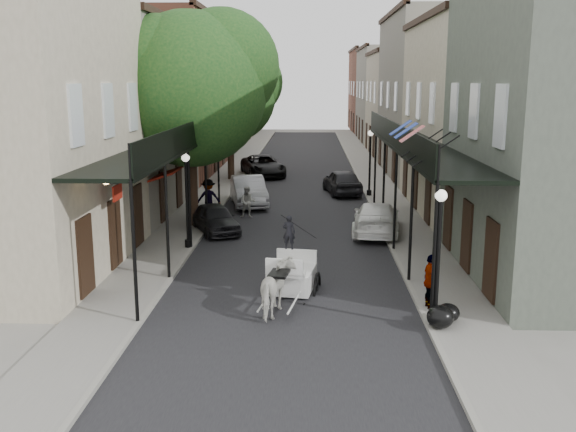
# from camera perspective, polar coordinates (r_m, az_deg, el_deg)

# --- Properties ---
(ground) EXTENTS (140.00, 140.00, 0.00)m
(ground) POSITION_cam_1_polar(r_m,az_deg,el_deg) (19.61, -0.19, -7.67)
(ground) COLOR gray
(ground) RESTS_ON ground
(road) EXTENTS (8.00, 90.00, 0.01)m
(road) POSITION_cam_1_polar(r_m,az_deg,el_deg) (39.02, 0.94, 2.25)
(road) COLOR black
(road) RESTS_ON ground
(sidewalk_left) EXTENTS (2.20, 90.00, 0.12)m
(sidewalk_left) POSITION_cam_1_polar(r_m,az_deg,el_deg) (39.42, -6.35, 2.36)
(sidewalk_left) COLOR gray
(sidewalk_left) RESTS_ON ground
(sidewalk_right) EXTENTS (2.20, 90.00, 0.12)m
(sidewalk_right) POSITION_cam_1_polar(r_m,az_deg,el_deg) (39.24, 8.27, 2.26)
(sidewalk_right) COLOR gray
(sidewalk_right) RESTS_ON ground
(building_row_left) EXTENTS (5.00, 80.00, 10.50)m
(building_row_left) POSITION_cam_1_polar(r_m,az_deg,el_deg) (49.36, -9.00, 10.27)
(building_row_left) COLOR beige
(building_row_left) RESTS_ON ground
(building_row_right) EXTENTS (5.00, 80.00, 10.50)m
(building_row_right) POSITION_cam_1_polar(r_m,az_deg,el_deg) (49.11, 11.44, 10.17)
(building_row_right) COLOR gray
(building_row_right) RESTS_ON ground
(gallery_left) EXTENTS (2.20, 18.05, 4.88)m
(gallery_left) POSITION_cam_1_polar(r_m,az_deg,el_deg) (26.15, -10.20, 6.21)
(gallery_left) COLOR black
(gallery_left) RESTS_ON sidewalk_left
(gallery_right) EXTENTS (2.20, 18.05, 4.88)m
(gallery_right) POSITION_cam_1_polar(r_m,az_deg,el_deg) (25.88, 11.13, 6.12)
(gallery_right) COLOR black
(gallery_right) RESTS_ON sidewalk_right
(tree_near) EXTENTS (7.31, 6.80, 9.63)m
(tree_near) POSITION_cam_1_polar(r_m,az_deg,el_deg) (29.05, -7.88, 11.66)
(tree_near) COLOR #382619
(tree_near) RESTS_ON sidewalk_left
(tree_far) EXTENTS (6.45, 6.00, 8.61)m
(tree_far) POSITION_cam_1_polar(r_m,az_deg,el_deg) (42.93, -4.70, 10.92)
(tree_far) COLOR #382619
(tree_far) RESTS_ON sidewalk_left
(lamppost_right_near) EXTENTS (0.32, 0.32, 3.71)m
(lamppost_right_near) POSITION_cam_1_polar(r_m,az_deg,el_deg) (17.40, 13.19, -3.48)
(lamppost_right_near) COLOR black
(lamppost_right_near) RESTS_ON sidewalk_right
(lamppost_left) EXTENTS (0.32, 0.32, 3.71)m
(lamppost_left) POSITION_cam_1_polar(r_m,az_deg,el_deg) (25.33, -8.97, 1.50)
(lamppost_left) COLOR black
(lamppost_left) RESTS_ON sidewalk_left
(lamppost_right_far) EXTENTS (0.32, 0.32, 3.71)m
(lamppost_right_far) POSITION_cam_1_polar(r_m,az_deg,el_deg) (36.89, 7.30, 4.80)
(lamppost_right_far) COLOR black
(lamppost_right_far) RESTS_ON sidewalk_right
(horse) EXTENTS (1.13, 1.96, 1.56)m
(horse) POSITION_cam_1_polar(r_m,az_deg,el_deg) (18.42, -0.87, -6.42)
(horse) COLOR silver
(horse) RESTS_ON ground
(carriage) EXTENTS (1.81, 2.48, 2.61)m
(carriage) POSITION_cam_1_polar(r_m,az_deg,el_deg) (20.63, 0.55, -3.71)
(carriage) COLOR black
(carriage) RESTS_ON ground
(pedestrian_walking) EXTENTS (0.79, 0.64, 1.54)m
(pedestrian_walking) POSITION_cam_1_polar(r_m,az_deg,el_deg) (31.37, -3.59, 1.25)
(pedestrian_walking) COLOR #ACABA2
(pedestrian_walking) RESTS_ON ground
(pedestrian_sidewalk_left) EXTENTS (1.30, 0.93, 1.83)m
(pedestrian_sidewalk_left) POSITION_cam_1_polar(r_m,az_deg,el_deg) (31.17, -7.09, 1.61)
(pedestrian_sidewalk_left) COLOR gray
(pedestrian_sidewalk_left) RESTS_ON sidewalk_left
(pedestrian_sidewalk_right) EXTENTS (0.50, 0.97, 1.59)m
(pedestrian_sidewalk_right) POSITION_cam_1_polar(r_m,az_deg,el_deg) (19.00, 12.56, -5.70)
(pedestrian_sidewalk_right) COLOR gray
(pedestrian_sidewalk_right) RESTS_ON sidewalk_right
(car_left_near) EXTENTS (2.91, 4.02, 1.27)m
(car_left_near) POSITION_cam_1_polar(r_m,az_deg,el_deg) (28.40, -6.50, -0.21)
(car_left_near) COLOR black
(car_left_near) RESTS_ON ground
(car_left_mid) EXTENTS (2.56, 4.94, 1.55)m
(car_left_mid) POSITION_cam_1_polar(r_m,az_deg,el_deg) (34.47, -3.53, 2.23)
(car_left_mid) COLOR #A6A6AC
(car_left_mid) RESTS_ON ground
(car_left_far) EXTENTS (3.81, 5.76, 1.47)m
(car_left_far) POSITION_cam_1_polar(r_m,az_deg,el_deg) (44.98, -2.23, 4.48)
(car_left_far) COLOR black
(car_left_far) RESTS_ON ground
(car_right_near) EXTENTS (2.51, 4.98, 1.39)m
(car_right_near) POSITION_cam_1_polar(r_m,az_deg,el_deg) (28.23, 7.84, -0.20)
(car_right_near) COLOR white
(car_right_near) RESTS_ON ground
(car_right_far) EXTENTS (2.45, 4.61, 1.49)m
(car_right_far) POSITION_cam_1_polar(r_m,az_deg,el_deg) (37.95, 4.85, 3.07)
(car_right_far) COLOR black
(car_right_far) RESTS_ON ground
(trash_bags) EXTENTS (0.98, 1.13, 0.61)m
(trash_bags) POSITION_cam_1_polar(r_m,az_deg,el_deg) (17.92, 13.64, -8.57)
(trash_bags) COLOR black
(trash_bags) RESTS_ON sidewalk_right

